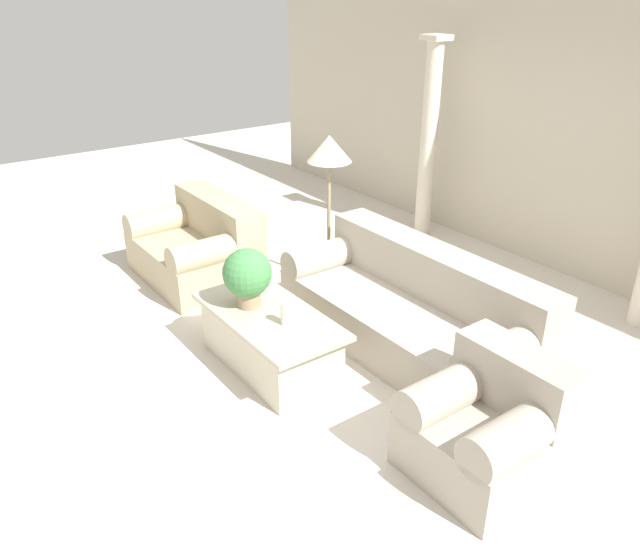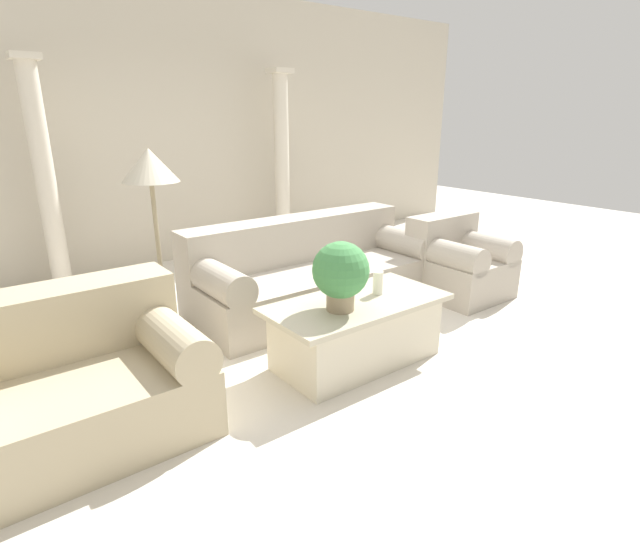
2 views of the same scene
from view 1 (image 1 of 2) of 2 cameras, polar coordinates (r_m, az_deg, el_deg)
The scene contains 10 objects.
ground_plane at distance 5.38m, azimuth 0.70°, elevation -6.32°, with size 16.00×16.00×0.00m, color silver.
wall_back at distance 6.91m, azimuth 21.72°, elevation 13.55°, with size 10.00×0.06×3.20m.
sofa_long at distance 5.33m, azimuth 8.50°, elevation -2.78°, with size 2.38×0.97×0.83m.
loveseat at distance 6.64m, azimuth -10.94°, elevation 3.08°, with size 1.38×0.97×0.83m.
coffee_table at distance 5.05m, azimuth -4.62°, elevation -5.45°, with size 1.36×0.68×0.49m.
potted_plant at distance 4.94m, azimuth -6.67°, elevation 0.48°, with size 0.39×0.39×0.49m.
pillar_candle at distance 4.73m, azimuth -3.18°, elevation -3.11°, with size 0.08×0.08×0.18m.
floor_lamp at distance 6.05m, azimuth 0.85°, elevation 11.27°, with size 0.43×0.43×1.54m.
column_left at distance 7.56m, azimuth 9.91°, elevation 12.65°, with size 0.27×0.27×2.32m.
armchair at distance 4.15m, azimuth 15.18°, elevation -12.52°, with size 0.81×0.84×0.80m.
Camera 1 is at (3.64, -2.74, 2.87)m, focal length 35.00 mm.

